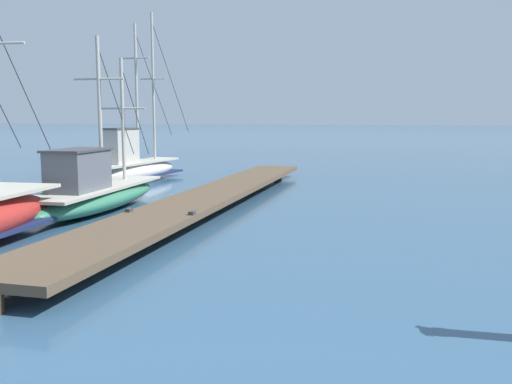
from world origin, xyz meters
name	(u,v)px	position (x,y,z in m)	size (l,w,h in m)	color
floating_dock	(212,195)	(-5.62, 13.91, 0.36)	(2.88, 19.23, 0.53)	brown
fishing_boat_0	(133,166)	(-11.24, 19.04, 0.65)	(1.63, 8.14, 7.19)	silver
fishing_boat_1	(94,191)	(-8.56, 12.19, 0.58)	(2.39, 7.28, 4.99)	#337556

